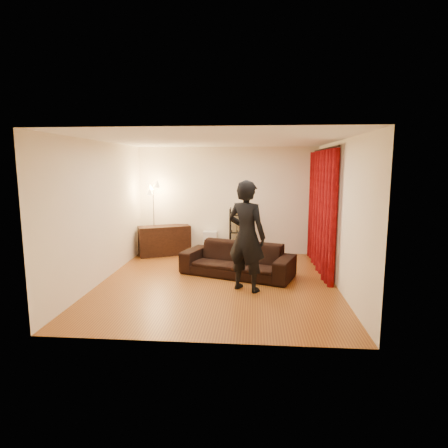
# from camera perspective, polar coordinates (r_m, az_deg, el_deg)

# --- Properties ---
(floor) EXTENTS (5.00, 5.00, 0.00)m
(floor) POSITION_cam_1_polar(r_m,az_deg,el_deg) (7.34, -0.98, -8.87)
(floor) COLOR #975B1B
(floor) RESTS_ON ground
(ceiling) EXTENTS (5.00, 5.00, 0.00)m
(ceiling) POSITION_cam_1_polar(r_m,az_deg,el_deg) (7.00, -1.04, 12.66)
(ceiling) COLOR white
(ceiling) RESTS_ON ground
(wall_back) EXTENTS (5.00, 0.00, 5.00)m
(wall_back) POSITION_cam_1_polar(r_m,az_deg,el_deg) (9.52, 0.49, 3.55)
(wall_back) COLOR white
(wall_back) RESTS_ON ground
(wall_front) EXTENTS (5.00, 0.00, 5.00)m
(wall_front) POSITION_cam_1_polar(r_m,az_deg,el_deg) (4.60, -4.11, -2.33)
(wall_front) COLOR white
(wall_front) RESTS_ON ground
(wall_left) EXTENTS (0.00, 5.00, 5.00)m
(wall_left) POSITION_cam_1_polar(r_m,az_deg,el_deg) (7.60, -18.14, 1.74)
(wall_left) COLOR white
(wall_left) RESTS_ON ground
(wall_right) EXTENTS (0.00, 5.00, 5.00)m
(wall_right) POSITION_cam_1_polar(r_m,az_deg,el_deg) (7.18, 17.16, 1.38)
(wall_right) COLOR white
(wall_right) RESTS_ON ground
(curtain_rod) EXTENTS (0.04, 2.65, 0.04)m
(curtain_rod) POSITION_cam_1_polar(r_m,az_deg,el_deg) (8.21, 15.17, 10.98)
(curtain_rod) COLOR black
(curtain_rod) RESTS_ON wall_right
(curtain) EXTENTS (0.22, 2.65, 2.55)m
(curtain) POSITION_cam_1_polar(r_m,az_deg,el_deg) (8.26, 14.67, 1.91)
(curtain) COLOR maroon
(curtain) RESTS_ON ground
(sofa) EXTENTS (2.44, 1.60, 0.66)m
(sofa) POSITION_cam_1_polar(r_m,az_deg,el_deg) (7.71, 2.03, -5.43)
(sofa) COLOR black
(sofa) RESTS_ON ground
(person) EXTENTS (0.87, 0.76, 1.99)m
(person) POSITION_cam_1_polar(r_m,az_deg,el_deg) (6.67, 3.44, -1.86)
(person) COLOR black
(person) RESTS_ON ground
(media_cabinet) EXTENTS (1.35, 0.97, 0.74)m
(media_cabinet) POSITION_cam_1_polar(r_m,az_deg,el_deg) (9.55, -9.06, -2.48)
(media_cabinet) COLOR black
(media_cabinet) RESTS_ON ground
(storage_boxes) EXTENTS (0.36, 0.29, 0.59)m
(storage_boxes) POSITION_cam_1_polar(r_m,az_deg,el_deg) (9.53, -2.05, -2.86)
(storage_boxes) COLOR silver
(storage_boxes) RESTS_ON ground
(wire_shelf) EXTENTS (0.57, 0.43, 1.19)m
(wire_shelf) POSITION_cam_1_polar(r_m,az_deg,el_deg) (9.38, 2.61, -1.20)
(wire_shelf) COLOR black
(wire_shelf) RESTS_ON ground
(floor_lamp) EXTENTS (0.38, 0.38, 1.80)m
(floor_lamp) POSITION_cam_1_polar(r_m,az_deg,el_deg) (9.46, -10.65, 0.63)
(floor_lamp) COLOR silver
(floor_lamp) RESTS_ON ground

